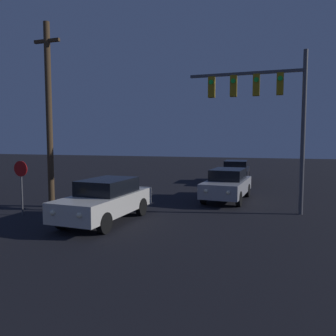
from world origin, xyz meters
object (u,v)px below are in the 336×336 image
(car_near, at_px, (106,199))
(car_mid, at_px, (227,184))
(car_far, at_px, (236,171))
(traffic_signal_mast, at_px, (267,102))
(utility_pole, at_px, (49,113))
(stop_sign, at_px, (21,178))

(car_near, xyz_separation_m, car_mid, (3.83, 5.93, 0.00))
(car_near, xyz_separation_m, car_far, (3.47, 13.23, 0.00))
(traffic_signal_mast, bearing_deg, car_mid, 128.62)
(car_mid, height_order, traffic_signal_mast, traffic_signal_mast)
(car_mid, bearing_deg, car_near, 60.91)
(car_far, bearing_deg, traffic_signal_mast, 101.06)
(traffic_signal_mast, bearing_deg, car_far, 103.13)
(car_mid, height_order, utility_pole, utility_pole)
(car_far, distance_m, traffic_signal_mast, 10.66)
(car_mid, height_order, car_far, same)
(stop_sign, bearing_deg, car_mid, 38.60)
(car_near, xyz_separation_m, stop_sign, (-3.79, -0.15, 0.71))
(utility_pole, bearing_deg, car_far, 57.67)
(car_far, relative_size, utility_pole, 0.57)
(traffic_signal_mast, bearing_deg, car_near, -148.17)
(traffic_signal_mast, height_order, stop_sign, traffic_signal_mast)
(car_mid, xyz_separation_m, car_far, (-0.36, 7.30, 0.00))
(car_far, xyz_separation_m, stop_sign, (-7.27, -13.39, 0.71))
(traffic_signal_mast, bearing_deg, utility_pole, -169.25)
(stop_sign, bearing_deg, car_near, 2.29)
(car_far, bearing_deg, stop_sign, 59.43)
(car_mid, bearing_deg, stop_sign, 42.35)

